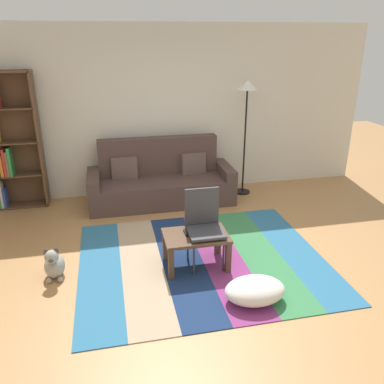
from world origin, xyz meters
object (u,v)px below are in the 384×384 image
Objects in this scene: pouf at (255,290)px; standing_lamp at (247,100)px; couch at (161,181)px; folding_chair at (204,221)px; tv_remote at (187,233)px; coffee_table at (196,240)px; dog at (54,264)px; bookshelf at (1,144)px.

pouf is 0.33× the size of standing_lamp.
couch reaches higher than folding_chair.
tv_remote is at bearing -89.52° from couch.
coffee_table is 1.84× the size of dog.
tv_remote reaches higher than coffee_table.
coffee_table is at bearing -43.17° from bookshelf.
tv_remote is at bearing 158.03° from coffee_table.
coffee_table is at bearing 119.13° from pouf.
couch is at bearing 93.33° from coffee_table.
couch is at bearing 101.15° from pouf.
tv_remote is (-1.39, -2.05, -1.14)m from standing_lamp.
standing_lamp is 2.55m from folding_chair.
dog reaches higher than pouf.
bookshelf is 13.69× the size of tv_remote.
folding_chair is at bearing 34.85° from coffee_table.
standing_lamp reaches higher than folding_chair.
couch is 3.09× the size of coffee_table.
dog is 3.76m from standing_lamp.
couch is at bearing 88.83° from tv_remote.
standing_lamp reaches higher than coffee_table.
bookshelf reaches higher than couch.
couch reaches higher than coffee_table.
bookshelf reaches higher than dog.
couch is 5.69× the size of dog.
folding_chair is (0.22, -1.94, 0.20)m from couch.
standing_lamp is at bearing 58.25° from coffee_table.
coffee_table is 4.87× the size of tv_remote.
bookshelf reaches higher than pouf.
pouf is at bearing -58.50° from tv_remote.
coffee_table is 1.18× the size of pouf.
dog is (-1.46, -1.90, -0.18)m from couch.
tv_remote is (-0.10, 0.04, 0.09)m from coffee_table.
standing_lamp reaches higher than dog.
pouf is 2.20m from dog.
bookshelf is at bearing 111.58° from dog.
pouf is (2.88, -3.07, -0.89)m from bookshelf.
coffee_table is 1.59m from dog.
couch is 2.01m from coffee_table.
couch is 3.65× the size of pouf.
standing_lamp is (1.29, 2.09, 1.22)m from coffee_table.
coffee_table is 0.81× the size of folding_chair.
standing_lamp is 2.07× the size of folding_chair.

